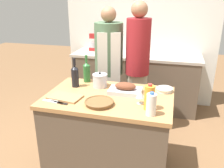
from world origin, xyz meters
name	(u,v)px	position (x,y,z in m)	size (l,w,h in m)	color
ground_plane	(109,166)	(0.00, 0.00, 0.00)	(12.00, 12.00, 0.00)	brown
kitchen_island	(109,133)	(0.00, 0.00, 0.43)	(1.25, 0.82, 0.86)	brown
back_counter	(135,81)	(0.00, 1.62, 0.45)	(2.05, 0.60, 0.90)	brown
back_wall	(140,28)	(0.00, 1.97, 1.27)	(2.55, 0.10, 2.55)	silver
roasting_pan	(125,89)	(0.14, 0.11, 0.91)	(0.33, 0.22, 0.11)	#BCBCC1
wicker_basket	(99,102)	(-0.03, -0.21, 0.88)	(0.27, 0.27, 0.04)	brown
cutting_board	(65,97)	(-0.40, -0.16, 0.87)	(0.34, 0.23, 0.02)	#AD7F51
stock_pot	(100,80)	(-0.16, 0.21, 0.93)	(0.16, 0.16, 0.17)	#B7B7BC
mixing_bowl	(165,89)	(0.53, 0.26, 0.88)	(0.17, 0.17, 0.04)	beige
juice_jug	(149,98)	(0.42, -0.19, 0.97)	(0.09, 0.09, 0.24)	orange
milk_jug	(151,104)	(0.44, -0.29, 0.96)	(0.08, 0.08, 0.20)	white
wine_bottle_green	(75,76)	(-0.42, 0.15, 0.99)	(0.08, 0.08, 0.32)	black
wine_bottle_dark	(87,71)	(-0.35, 0.33, 0.98)	(0.08, 0.08, 0.31)	#28662D
wine_glass_left	(140,94)	(0.32, -0.10, 0.95)	(0.08, 0.08, 0.13)	silver
knife_chef	(56,102)	(-0.43, -0.28, 0.86)	(0.27, 0.06, 0.01)	#B7B7BC
knife_paring	(56,102)	(-0.44, -0.27, 0.86)	(0.18, 0.09, 0.01)	#B7B7BC
stand_mixer	(95,43)	(-0.73, 1.73, 1.02)	(0.18, 0.14, 0.29)	#B22323
condiment_bottle_tall	(101,50)	(-0.54, 1.48, 0.97)	(0.06, 0.06, 0.15)	#B28E2D
condiment_bottle_short	(136,49)	(-0.01, 1.66, 0.98)	(0.05, 0.05, 0.17)	#332D28
person_cook_aproned	(109,65)	(-0.24, 0.87, 0.92)	(0.37, 0.40, 1.67)	beige
person_cook_guest	(137,63)	(0.15, 0.85, 0.98)	(0.30, 0.30, 1.74)	beige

